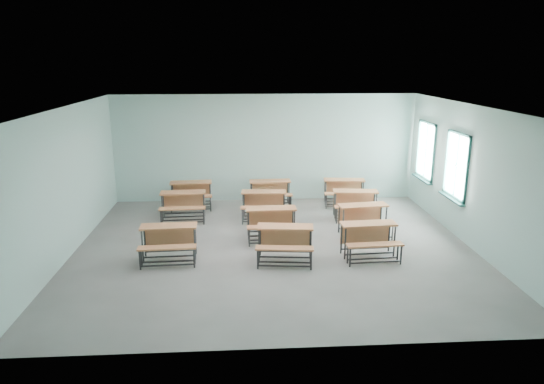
{
  "coord_description": "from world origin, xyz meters",
  "views": [
    {
      "loc": [
        -0.71,
        -10.35,
        4.18
      ],
      "look_at": [
        0.03,
        1.2,
        1.0
      ],
      "focal_mm": 32.0,
      "sensor_mm": 36.0,
      "label": 1
    }
  ],
  "objects": [
    {
      "name": "desk_unit_r2c2",
      "position": [
        2.34,
        2.01,
        0.5
      ],
      "size": [
        1.26,
        0.91,
        0.75
      ],
      "rotation": [
        0.0,
        0.0,
        -0.09
      ],
      "color": "#B86D42",
      "rests_on": "ground"
    },
    {
      "name": "desk_unit_r2c0",
      "position": [
        -2.29,
        2.18,
        0.5
      ],
      "size": [
        1.23,
        0.86,
        0.75
      ],
      "rotation": [
        0.0,
        0.0,
        0.05
      ],
      "color": "#B86D42",
      "rests_on": "ground"
    },
    {
      "name": "desk_unit_r0c0",
      "position": [
        -2.29,
        -0.54,
        0.5
      ],
      "size": [
        1.23,
        0.85,
        0.75
      ],
      "rotation": [
        0.0,
        0.0,
        0.04
      ],
      "color": "#B86D42",
      "rests_on": "ground"
    },
    {
      "name": "desk_unit_r1c2",
      "position": [
        2.25,
        0.72,
        0.5
      ],
      "size": [
        1.28,
        0.94,
        0.75
      ],
      "rotation": [
        0.0,
        0.0,
        0.11
      ],
      "color": "#B86D42",
      "rests_on": "ground"
    },
    {
      "name": "desk_unit_r2c1",
      "position": [
        -0.14,
        2.1,
        0.5
      ],
      "size": [
        1.25,
        0.89,
        0.75
      ],
      "rotation": [
        0.0,
        0.0,
        -0.07
      ],
      "color": "#B86D42",
      "rests_on": "ground"
    },
    {
      "name": "desk_unit_r3c1",
      "position": [
        0.11,
        3.29,
        0.5
      ],
      "size": [
        1.22,
        0.84,
        0.75
      ],
      "rotation": [
        0.0,
        0.0,
        0.03
      ],
      "color": "#B86D42",
      "rests_on": "ground"
    },
    {
      "name": "desk_unit_r1c1",
      "position": [
        -0.02,
        0.59,
        0.5
      ],
      "size": [
        1.21,
        0.83,
        0.75
      ],
      "rotation": [
        0.0,
        0.0,
        0.02
      ],
      "color": "#B86D42",
      "rests_on": "ground"
    },
    {
      "name": "desk_unit_r0c2",
      "position": [
        2.02,
        -0.66,
        0.5
      ],
      "size": [
        1.24,
        0.87,
        0.75
      ],
      "rotation": [
        0.0,
        0.0,
        0.06
      ],
      "color": "#B86D42",
      "rests_on": "ground"
    },
    {
      "name": "desk_unit_r3c2",
      "position": [
        2.3,
        3.29,
        0.5
      ],
      "size": [
        1.28,
        0.93,
        0.75
      ],
      "rotation": [
        0.0,
        0.0,
        -0.11
      ],
      "color": "#B86D42",
      "rests_on": "ground"
    },
    {
      "name": "room",
      "position": [
        0.08,
        0.03,
        1.6
      ],
      "size": [
        9.04,
        8.04,
        3.24
      ],
      "color": "gray",
      "rests_on": "ground"
    },
    {
      "name": "desk_unit_r3c0",
      "position": [
        -2.19,
        3.29,
        0.5
      ],
      "size": [
        1.25,
        0.88,
        0.75
      ],
      "rotation": [
        0.0,
        0.0,
        0.06
      ],
      "color": "#B86D42",
      "rests_on": "ground"
    },
    {
      "name": "desk_unit_r0c1",
      "position": [
        0.18,
        -0.74,
        0.5
      ],
      "size": [
        1.28,
        0.93,
        0.75
      ],
      "rotation": [
        0.0,
        0.0,
        -0.11
      ],
      "color": "#B86D42",
      "rests_on": "ground"
    }
  ]
}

